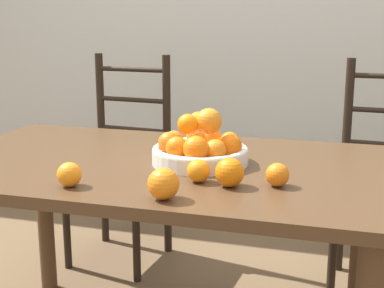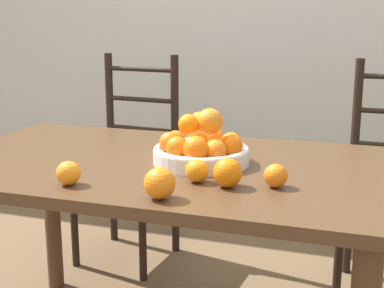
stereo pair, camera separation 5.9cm
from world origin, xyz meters
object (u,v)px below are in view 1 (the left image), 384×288
fruit_bowl (200,148)px  orange_loose_0 (277,175)px  orange_loose_2 (163,184)px  orange_loose_1 (69,175)px  orange_loose_3 (230,172)px  orange_loose_4 (198,171)px  chair_left (122,164)px

fruit_bowl → orange_loose_0: size_ratio=4.66×
fruit_bowl → orange_loose_2: 0.36m
fruit_bowl → orange_loose_1: 0.44m
orange_loose_0 → orange_loose_3: bearing=-162.8°
orange_loose_4 → orange_loose_1: bearing=-157.0°
orange_loose_2 → chair_left: size_ratio=0.08×
orange_loose_2 → chair_left: bearing=118.7°
orange_loose_3 → chair_left: bearing=127.7°
orange_loose_0 → orange_loose_1: bearing=-163.6°
orange_loose_0 → orange_loose_3: 0.13m
orange_loose_0 → orange_loose_3: size_ratio=0.81×
orange_loose_0 → orange_loose_3: (-0.13, -0.04, 0.01)m
orange_loose_4 → chair_left: (-0.67, 0.98, -0.29)m
orange_loose_2 → orange_loose_3: 0.21m
orange_loose_0 → chair_left: chair_left is taller
orange_loose_1 → orange_loose_4: size_ratio=1.04×
orange_loose_0 → orange_loose_1: (-0.55, -0.16, 0.00)m
fruit_bowl → orange_loose_4: size_ratio=4.67×
fruit_bowl → orange_loose_4: fruit_bowl is taller
fruit_bowl → orange_loose_3: 0.25m
orange_loose_3 → orange_loose_2: bearing=-132.3°
orange_loose_3 → chair_left: 1.29m
orange_loose_1 → chair_left: chair_left is taller
orange_loose_2 → orange_loose_3: (0.14, 0.15, -0.00)m
orange_loose_1 → chair_left: (-0.34, 1.12, -0.29)m
orange_loose_2 → orange_loose_1: bearing=174.1°
orange_loose_1 → orange_loose_0: bearing=16.4°
orange_loose_1 → chair_left: bearing=107.0°
orange_loose_0 → orange_loose_4: same height
orange_loose_3 → orange_loose_1: bearing=-163.8°
orange_loose_1 → orange_loose_3: size_ratio=0.84×
orange_loose_1 → orange_loose_2: bearing=-5.9°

